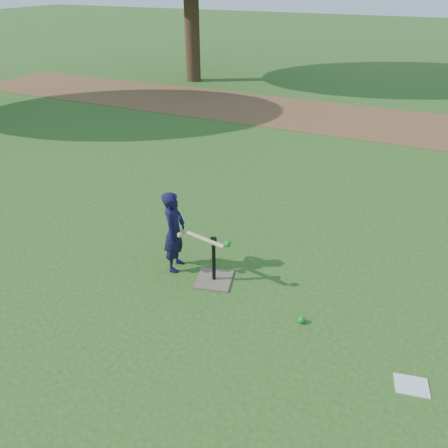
% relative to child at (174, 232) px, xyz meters
% --- Properties ---
extents(ground, '(80.00, 80.00, 0.00)m').
position_rel_child_xyz_m(ground, '(0.96, 0.01, -0.54)').
color(ground, '#285116').
rests_on(ground, ground).
extents(dirt_strip, '(24.00, 3.00, 0.01)m').
position_rel_child_xyz_m(dirt_strip, '(0.96, 7.51, -0.53)').
color(dirt_strip, brown).
rests_on(dirt_strip, ground).
extents(child, '(0.32, 0.43, 1.07)m').
position_rel_child_xyz_m(child, '(0.00, 0.00, 0.00)').
color(child, black).
rests_on(child, ground).
extents(wiffle_ball_ground, '(0.08, 0.08, 0.08)m').
position_rel_child_xyz_m(wiffle_ball_ground, '(1.76, -0.34, -0.50)').
color(wiffle_ball_ground, '#0D991F').
rests_on(wiffle_ball_ground, ground).
extents(clipboard, '(0.34, 0.28, 0.01)m').
position_rel_child_xyz_m(clipboard, '(2.92, -0.74, -0.53)').
color(clipboard, white).
rests_on(clipboard, ground).
extents(batting_tee, '(0.52, 0.52, 0.61)m').
position_rel_child_xyz_m(batting_tee, '(0.56, -0.05, -0.43)').
color(batting_tee, '#75604A').
rests_on(batting_tee, ground).
extents(swing_action, '(0.70, 0.17, 0.11)m').
position_rel_child_xyz_m(swing_action, '(0.48, -0.09, 0.06)').
color(swing_action, tan).
rests_on(swing_action, ground).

